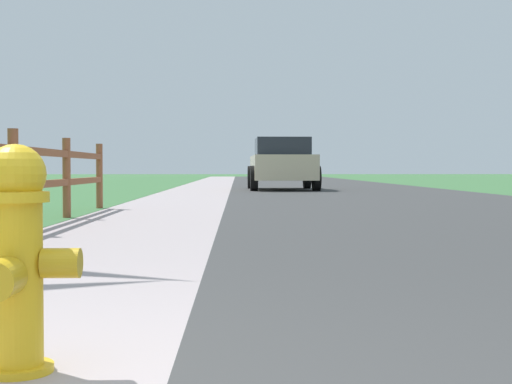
# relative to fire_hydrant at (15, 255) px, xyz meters

# --- Properties ---
(ground_plane) EXTENTS (120.00, 120.00, 0.00)m
(ground_plane) POSITION_rel_fire_hydrant_xyz_m (0.51, 24.12, -0.40)
(ground_plane) COLOR #3D703D
(road_asphalt) EXTENTS (7.00, 66.00, 0.01)m
(road_asphalt) POSITION_rel_fire_hydrant_xyz_m (4.01, 26.12, -0.39)
(road_asphalt) COLOR #3A3A3A
(road_asphalt) RESTS_ON ground
(curb_concrete) EXTENTS (6.00, 66.00, 0.01)m
(curb_concrete) POSITION_rel_fire_hydrant_xyz_m (-2.49, 26.12, -0.39)
(curb_concrete) COLOR #AC9D9E
(curb_concrete) RESTS_ON ground
(grass_verge) EXTENTS (5.00, 66.00, 0.00)m
(grass_verge) POSITION_rel_fire_hydrant_xyz_m (-3.99, 26.12, -0.39)
(grass_verge) COLOR #3D703D
(grass_verge) RESTS_ON ground
(fire_hydrant) EXTENTS (0.42, 0.36, 0.77)m
(fire_hydrant) POSITION_rel_fire_hydrant_xyz_m (0.00, 0.00, 0.00)
(fire_hydrant) COLOR yellow
(fire_hydrant) RESTS_ON ground
(parked_suv_beige) EXTENTS (2.16, 4.27, 1.65)m
(parked_suv_beige) POSITION_rel_fire_hydrant_xyz_m (2.15, 21.39, 0.44)
(parked_suv_beige) COLOR #C6B793
(parked_suv_beige) RESTS_ON ground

